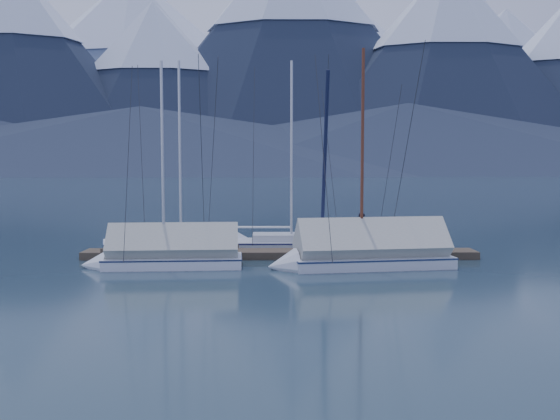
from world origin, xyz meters
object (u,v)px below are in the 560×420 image
object	(u,v)px
sailboat_covered_near	(357,255)
sailboat_covered_far	(161,256)
sailboat_open_right	(370,247)
person	(362,231)
sailboat_open_mid	(302,247)
sailboat_open_left	(192,245)

from	to	relation	value
sailboat_covered_near	sailboat_covered_far	world-z (taller)	sailboat_covered_near
sailboat_open_right	person	distance (m)	2.24
sailboat_covered_near	sailboat_covered_far	distance (m)	8.21
sailboat_open_mid	person	xyz separation A→B (m)	(2.71, -1.90, 1.01)
sailboat_open_right	person	bearing A→B (deg)	-110.15
sailboat_covered_near	sailboat_covered_far	size ratio (longest dim) A/B	1.07
person	sailboat_covered_near	bearing A→B (deg)	145.66
sailboat_open_mid	sailboat_covered_near	bearing A→B (deg)	-67.19
sailboat_open_left	person	xyz separation A→B (m)	(8.33, -2.64, 1.01)
sailboat_open_left	sailboat_open_right	distance (m)	9.05
sailboat_open_left	person	size ratio (longest dim) A/B	6.10
sailboat_open_mid	sailboat_open_right	bearing A→B (deg)	-0.57
sailboat_open_left	sailboat_covered_far	xyz separation A→B (m)	(-0.51, -5.59, 0.27)
sailboat_open_right	sailboat_covered_near	xyz separation A→B (m)	(-1.31, -4.91, 0.34)
sailboat_open_right	sailboat_open_left	bearing A→B (deg)	175.07
sailboat_open_mid	sailboat_open_right	distance (m)	3.39
sailboat_open_mid	sailboat_open_right	world-z (taller)	sailboat_open_mid
sailboat_open_right	person	xyz separation A→B (m)	(-0.68, -1.86, 1.04)
sailboat_open_left	sailboat_open_right	xyz separation A→B (m)	(9.02, -0.78, -0.03)
sailboat_open_left	sailboat_open_mid	xyz separation A→B (m)	(5.62, -0.74, -0.00)
sailboat_covered_near	sailboat_open_left	bearing A→B (deg)	143.55
sailboat_open_left	sailboat_covered_far	world-z (taller)	sailboat_open_left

